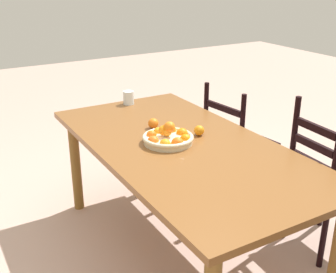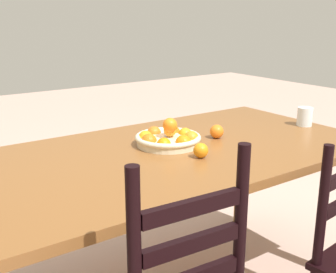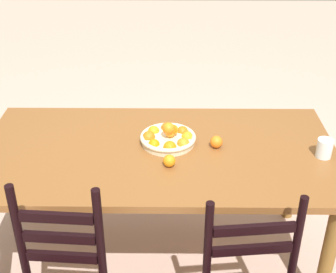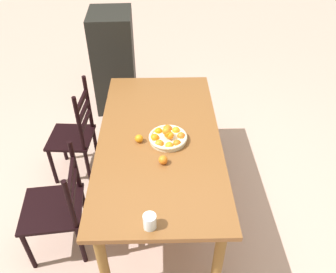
{
  "view_description": "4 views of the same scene",
  "coord_description": "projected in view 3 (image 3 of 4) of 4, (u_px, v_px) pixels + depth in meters",
  "views": [
    {
      "loc": [
        1.92,
        -1.22,
        1.71
      ],
      "look_at": [
        -0.05,
        -0.07,
        0.79
      ],
      "focal_mm": 45.62,
      "sensor_mm": 36.0,
      "label": 1
    },
    {
      "loc": [
        1.01,
        1.45,
        1.32
      ],
      "look_at": [
        -0.05,
        -0.07,
        0.79
      ],
      "focal_mm": 45.9,
      "sensor_mm": 36.0,
      "label": 2
    },
    {
      "loc": [
        -0.07,
        2.12,
        2.06
      ],
      "look_at": [
        -0.05,
        -0.07,
        0.79
      ],
      "focal_mm": 50.92,
      "sensor_mm": 36.0,
      "label": 3
    },
    {
      "loc": [
        -2.07,
        -0.02,
        2.43
      ],
      "look_at": [
        -0.05,
        -0.07,
        0.79
      ],
      "focal_mm": 36.21,
      "sensor_mm": 36.0,
      "label": 4
    }
  ],
  "objects": [
    {
      "name": "ground_plane",
      "position": [
        160.0,
        255.0,
        2.87
      ],
      "size": [
        12.0,
        12.0,
        0.0
      ],
      "primitive_type": "plane",
      "color": "#C19F90"
    },
    {
      "name": "drinking_glass",
      "position": [
        324.0,
        148.0,
        2.41
      ],
      "size": [
        0.08,
        0.08,
        0.1
      ],
      "primitive_type": "cylinder",
      "color": "silver",
      "rests_on": "dining_table"
    },
    {
      "name": "dining_table",
      "position": [
        158.0,
        163.0,
        2.54
      ],
      "size": [
        1.87,
        0.96,
        0.75
      ],
      "color": "brown",
      "rests_on": "ground"
    },
    {
      "name": "orange_loose_0",
      "position": [
        216.0,
        142.0,
        2.5
      ],
      "size": [
        0.07,
        0.07,
        0.07
      ],
      "primitive_type": "sphere",
      "color": "orange",
      "rests_on": "dining_table"
    },
    {
      "name": "orange_loose_1",
      "position": [
        169.0,
        161.0,
        2.34
      ],
      "size": [
        0.06,
        0.06,
        0.06
      ],
      "primitive_type": "sphere",
      "color": "orange",
      "rests_on": "dining_table"
    },
    {
      "name": "fruit_bowl",
      "position": [
        168.0,
        138.0,
        2.53
      ],
      "size": [
        0.3,
        0.3,
        0.13
      ],
      "color": "beige",
      "rests_on": "dining_table"
    }
  ]
}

